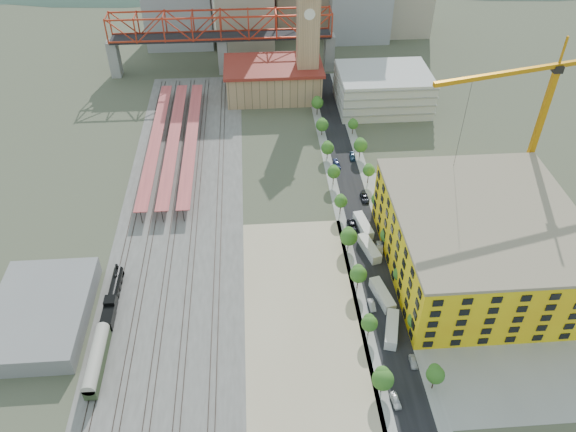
{
  "coord_description": "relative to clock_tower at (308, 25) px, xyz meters",
  "views": [
    {
      "loc": [
        -14.07,
        -122.06,
        103.7
      ],
      "look_at": [
        -5.71,
        -7.05,
        10.0
      ],
      "focal_mm": 35.0,
      "sensor_mm": 36.0,
      "label": 1
    }
  ],
  "objects": [
    {
      "name": "car_0",
      "position": [
        5.0,
        -137.86,
        -28.0
      ],
      "size": [
        2.05,
        4.24,
        1.4
      ],
      "primitive_type": "imported",
      "rotation": [
        0.0,
        0.0,
        0.1
      ],
      "color": "silver",
      "rests_on": "ground"
    },
    {
      "name": "construction_pad",
      "position": [
        37.0,
        -99.99,
        -28.67
      ],
      "size": [
        50.0,
        90.0,
        0.06
      ],
      "primitive_type": "cube",
      "color": "gray",
      "rests_on": "ground"
    },
    {
      "name": "tower_crane",
      "position": [
        52.74,
        -74.23,
        3.1
      ],
      "size": [
        47.22,
        13.37,
        51.52
      ],
      "color": "orange",
      "rests_on": "ground"
    },
    {
      "name": "ballast_strip",
      "position": [
        -44.0,
        -62.49,
        -28.67
      ],
      "size": [
        36.0,
        165.0,
        0.06
      ],
      "primitive_type": "cube",
      "color": "#605E59",
      "rests_on": "ground"
    },
    {
      "name": "warehouse",
      "position": [
        -74.0,
        -109.99,
        -26.2
      ],
      "size": [
        22.0,
        32.0,
        5.0
      ],
      "primitive_type": "cube",
      "color": "gray",
      "rests_on": "ground"
    },
    {
      "name": "site_trailer_c",
      "position": [
        8.0,
        -91.99,
        -27.32
      ],
      "size": [
        5.0,
        10.44,
        2.76
      ],
      "primitive_type": "cube",
      "rotation": [
        0.0,
        0.0,
        0.24
      ],
      "color": "silver",
      "rests_on": "ground"
    },
    {
      "name": "car_5",
      "position": [
        11.0,
        -91.09,
        -27.91
      ],
      "size": [
        2.33,
        4.96,
        1.57
      ],
      "primitive_type": "imported",
      "rotation": [
        0.0,
        0.0,
        -0.14
      ],
      "color": "#ADADB3",
      "rests_on": "ground"
    },
    {
      "name": "parking_garage",
      "position": [
        28.0,
        -9.99,
        -21.7
      ],
      "size": [
        34.0,
        26.0,
        14.0
      ],
      "primitive_type": "cube",
      "color": "silver",
      "rests_on": "ground"
    },
    {
      "name": "construction_building",
      "position": [
        34.0,
        -99.99,
        -19.29
      ],
      "size": [
        44.6,
        50.6,
        18.8
      ],
      "color": "#FDFC15",
      "rests_on": "ground"
    },
    {
      "name": "locomotive",
      "position": [
        -58.0,
        -104.8,
        -26.78
      ],
      "size": [
        2.66,
        20.53,
        5.13
      ],
      "color": "black",
      "rests_on": "ground"
    },
    {
      "name": "coach",
      "position": [
        -58.0,
        -124.7,
        -25.84
      ],
      "size": [
        2.95,
        17.1,
        5.37
      ],
      "color": "#29381E",
      "rests_on": "ground"
    },
    {
      "name": "rail_tracks",
      "position": [
        -45.8,
        -62.49,
        -28.55
      ],
      "size": [
        26.56,
        160.0,
        0.18
      ],
      "color": "#382B23",
      "rests_on": "ground"
    },
    {
      "name": "dirt_lot",
      "position": [
        -12.0,
        -111.49,
        -28.67
      ],
      "size": [
        28.0,
        67.0,
        0.06
      ],
      "primitive_type": "cube",
      "color": "tan",
      "rests_on": "ground"
    },
    {
      "name": "car_1",
      "position": [
        5.0,
        -111.47,
        -28.04
      ],
      "size": [
        1.58,
        4.06,
        1.32
      ],
      "primitive_type": "imported",
      "rotation": [
        0.0,
        0.0,
        0.05
      ],
      "color": "#9F9EA4",
      "rests_on": "ground"
    },
    {
      "name": "site_trailer_d",
      "position": [
        8.0,
        -82.38,
        -27.3
      ],
      "size": [
        4.4,
        10.55,
        2.8
      ],
      "primitive_type": "cube",
      "rotation": [
        0.0,
        0.0,
        0.17
      ],
      "color": "silver",
      "rests_on": "ground"
    },
    {
      "name": "ground",
      "position": [
        -8.0,
        -79.99,
        -28.7
      ],
      "size": [
        400.0,
        400.0,
        0.0
      ],
      "primitive_type": "plane",
      "color": "#474C38",
      "rests_on": "ground"
    },
    {
      "name": "site_trailer_b",
      "position": [
        8.0,
        -109.02,
        -27.29
      ],
      "size": [
        4.89,
        10.6,
        2.81
      ],
      "primitive_type": "cube",
      "rotation": [
        0.0,
        0.0,
        0.22
      ],
      "color": "silver",
      "rests_on": "ground"
    },
    {
      "name": "platform_canopies",
      "position": [
        -49.0,
        -34.99,
        -24.7
      ],
      "size": [
        16.0,
        80.0,
        4.12
      ],
      "color": "#DD5755",
      "rests_on": "ground"
    },
    {
      "name": "truss_bridge",
      "position": [
        -33.0,
        25.01,
        -9.83
      ],
      "size": [
        94.0,
        9.6,
        25.6
      ],
      "color": "gray",
      "rests_on": "ground"
    },
    {
      "name": "site_trailer_a",
      "position": [
        8.0,
        -119.78,
        -27.29
      ],
      "size": [
        5.38,
        10.65,
        2.82
      ],
      "primitive_type": "cube",
      "rotation": [
        0.0,
        0.0,
        -0.27
      ],
      "color": "silver",
      "rests_on": "ground"
    },
    {
      "name": "distant_hills",
      "position": [
        37.28,
        180.01,
        -108.23
      ],
      "size": [
        647.0,
        264.0,
        227.0
      ],
      "color": "#4C6B59",
      "rests_on": "ground"
    },
    {
      "name": "street_asphalt",
      "position": [
        8.0,
        -64.99,
        -28.67
      ],
      "size": [
        12.0,
        170.0,
        0.06
      ],
      "primitive_type": "cube",
      "color": "black",
      "rests_on": "ground"
    },
    {
      "name": "car_2",
      "position": [
        5.0,
        -81.72,
        -27.91
      ],
      "size": [
        2.67,
        5.69,
        1.57
      ],
      "primitive_type": "imported",
      "rotation": [
        0.0,
        0.0,
        -0.01
      ],
      "color": "black",
      "rests_on": "ground"
    },
    {
      "name": "sidewalk_east",
      "position": [
        13.5,
        -64.99,
        -28.68
      ],
      "size": [
        3.0,
        170.0,
        0.04
      ],
      "primitive_type": "cube",
      "color": "gray",
      "rests_on": "ground"
    },
    {
      "name": "car_4",
      "position": [
        11.0,
        -128.58,
        -28.05
      ],
      "size": [
        1.64,
        3.86,
        1.3
      ],
      "primitive_type": "imported",
      "rotation": [
        0.0,
        0.0,
        -0.03
      ],
      "color": "silver",
      "rests_on": "ground"
    },
    {
      "name": "car_6",
      "position": [
        11.0,
        -68.8,
        -28.04
      ],
      "size": [
        2.36,
        4.79,
        1.31
      ],
      "primitive_type": "imported",
      "rotation": [
        0.0,
        0.0,
        0.04
      ],
      "color": "black",
      "rests_on": "ground"
    },
    {
      "name": "clock_tower",
      "position": [
        0.0,
        0.0,
        0.0
      ],
      "size": [
        12.0,
        12.0,
        52.0
      ],
      "color": "tan",
      "rests_on": "ground"
    },
    {
      "name": "car_7",
      "position": [
        11.0,
        -45.75,
        -28.04
      ],
      "size": [
        2.15,
        4.64,
        1.31
      ],
      "primitive_type": "imported",
      "rotation": [
        0.0,
        0.0,
        -0.07
      ],
      "color": "navy",
      "rests_on": "ground"
    },
    {
      "name": "street_trees",
      "position": [
        8.0,
        -74.99,
        -28.7
      ],
      "size": [
        15.4,
        124.4,
        8.0
      ],
      "color": "#386E21",
      "rests_on": "ground"
    },
    {
      "name": "station_hall",
      "position": [
        -13.0,
        2.01,
        -22.03
      ],
      "size": [
        38.0,
        24.0,
        13.1
      ],
      "color": "tan",
      "rests_on": "ground"
    },
    {
      "name": "sidewalk_west",
      "position": [
        2.5,
        -64.99,
        -28.68
      ],
      "size": [
        3.0,
        170.0,
        0.04
      ],
      "primitive_type": "cube",
      "color": "gray",
      "rests_on": "ground"
    },
    {
      "name": "car_3",
      "position": [
        5.0,
        -50.15,
        -27.97
      ],
      "size": [
        2.38,
        5.16,
        1.46
      ],
      "primitive_type": "imported",
      "rotation": [
        0.0,
        0.0,
        0.07
      ],
      "color": "navy",
      "rests_on": "ground"
    }
  ]
}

